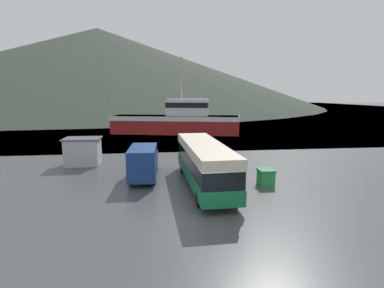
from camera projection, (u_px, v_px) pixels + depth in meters
ground_plane at (203, 217)px, 16.15m from camera, size 400.00×400.00×0.00m
water_surface at (160, 107)px, 151.63m from camera, size 240.00×240.00×0.00m
hill_backdrop at (99, 68)px, 162.71m from camera, size 230.55×230.55×41.23m
tour_bus at (204, 162)px, 21.46m from camera, size 2.89×11.39×3.12m
delivery_van at (144, 161)px, 23.45m from camera, size 2.23×6.41×2.58m
fishing_boat at (177, 120)px, 49.64m from camera, size 21.60×9.25×12.44m
storage_bin at (266, 177)px, 21.82m from camera, size 1.11×1.24×1.17m
dock_kiosk at (83, 151)px, 27.93m from camera, size 3.30×2.53×2.54m
mooring_bollard at (97, 153)px, 31.83m from camera, size 0.40×0.40×0.74m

